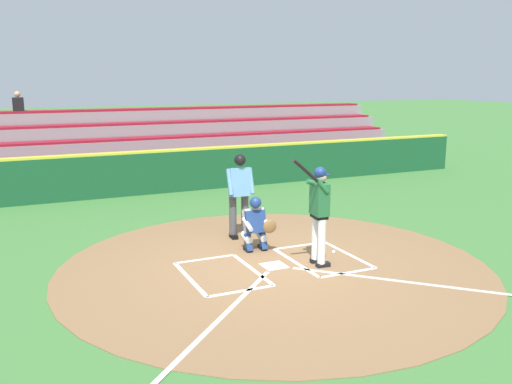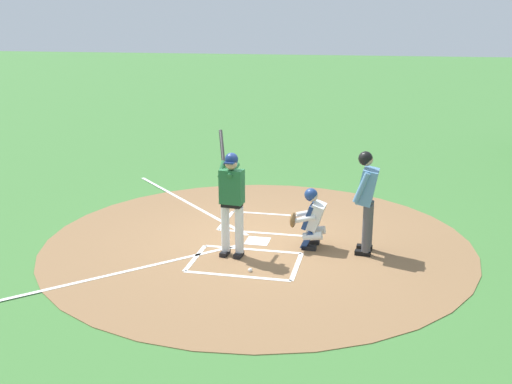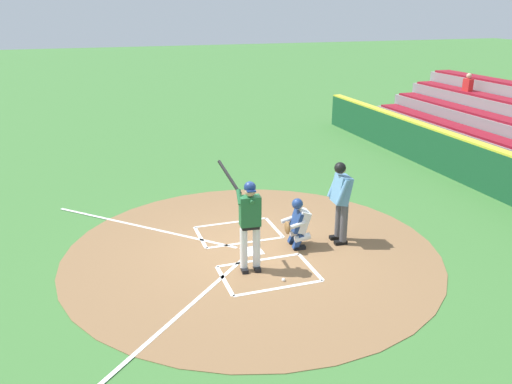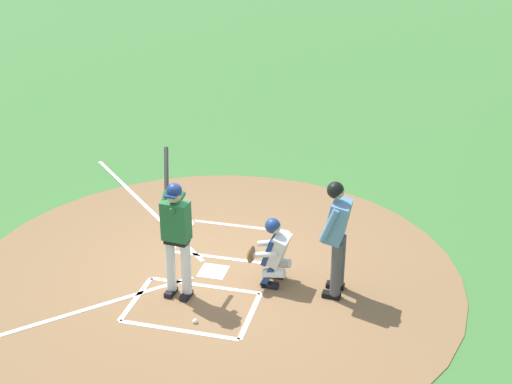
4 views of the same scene
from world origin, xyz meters
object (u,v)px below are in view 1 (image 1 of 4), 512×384
batter (319,209)px  catcher (256,223)px  baseball (334,252)px  plate_umpire (239,190)px

batter → catcher: 1.57m
catcher → baseball: bearing=147.7°
plate_umpire → batter: bearing=105.2°
catcher → baseball: (-1.33, 0.84, -0.55)m
plate_umpire → baseball: (-1.27, 1.82, -1.04)m
plate_umpire → baseball: bearing=125.0°
catcher → plate_umpire: size_ratio=0.61×
batter → plate_umpire: 2.38m
catcher → plate_umpire: bearing=-93.3°
batter → baseball: size_ratio=28.76×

